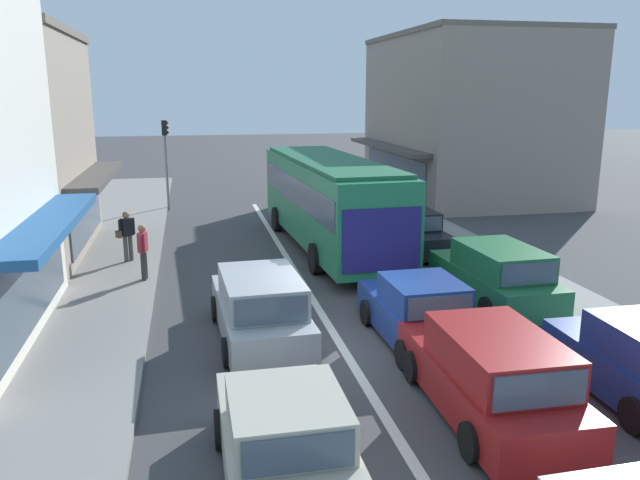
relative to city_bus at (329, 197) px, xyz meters
The scene contains 17 objects.
ground_plane 8.83m from the city_bus, 101.13° to the right, with size 140.00×140.00×0.00m, color #3F3F42.
lane_centre_line 5.13m from the city_bus, 110.45° to the right, with size 0.20×28.00×0.01m, color silver.
sidewalk_left 9.00m from the city_bus, 163.74° to the right, with size 5.20×44.00×0.14m, color gray.
kerb_right 5.47m from the city_bus, 28.57° to the right, with size 2.80×44.00×0.12m, color gray.
building_right_far 14.23m from the city_bus, 45.66° to the left, with size 9.13×11.45×8.40m.
city_bus is the anchor object (origin of this frame).
wagon_adjacent_lane_lead 8.69m from the city_bus, 113.00° to the right, with size 2.07×4.56×1.58m.
wagon_adjacent_lane_trail 12.16m from the city_bus, 89.51° to the right, with size 2.00×4.53×1.58m.
sedan_queue_gap_filler 13.99m from the city_bus, 105.12° to the right, with size 1.90×4.20×1.47m.
sedan_behind_bus_near 8.89m from the city_bus, 89.20° to the right, with size 1.95×4.23×1.47m.
parked_hatchback_kerb_front 12.57m from the city_bus, 76.05° to the right, with size 1.90×3.74×1.54m.
parked_wagon_kerb_second 7.39m from the city_bus, 65.52° to the right, with size 2.03×4.54×1.58m.
parked_sedan_kerb_third 3.14m from the city_bus, 19.06° to the right, with size 1.91×4.21×1.47m.
parked_sedan_kerb_rear 5.94m from the city_bus, 61.35° to the left, with size 1.96×4.23×1.47m.
traffic_light_downstreet 10.65m from the city_bus, 123.07° to the left, with size 0.33×0.24×4.20m.
pedestrian_with_handbag_near 6.92m from the city_bus, behind, with size 0.59×0.52×1.63m.
pedestrian_browsing_midblock 6.94m from the city_bus, 153.88° to the right, with size 0.28×0.56×1.63m.
Camera 1 is at (-3.12, -12.67, 5.48)m, focal length 35.00 mm.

